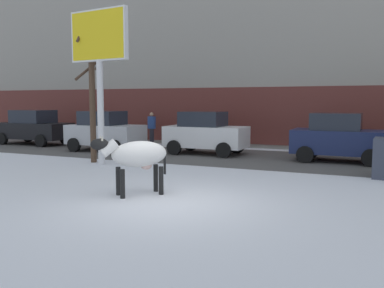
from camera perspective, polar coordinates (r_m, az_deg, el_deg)
The scene contains 11 objects.
ground_plane at distance 9.61m, azimuth -3.02°, elevation -8.03°, with size 120.00×120.00×0.00m, color white.
road_strip at distance 17.04m, azimuth 9.34°, elevation -1.97°, with size 60.00×5.60×0.01m, color #514F4C.
building_facade at distance 23.74m, azimuth 13.84°, elevation 15.84°, with size 44.00×6.10×13.00m.
cow_holstein at distance 10.29m, azimuth -7.55°, elevation -1.48°, with size 1.56×1.70×1.54m.
billboard at distance 15.62m, azimuth -12.64°, elevation 13.11°, with size 2.53×0.48×5.56m.
car_black_sedan at distance 23.91m, azimuth -20.90°, elevation 2.13°, with size 4.22×2.02×1.84m.
car_silver_hatchback at distance 19.72m, azimuth -11.87°, elevation 1.73°, with size 3.52×1.96×1.86m.
car_white_hatchback at distance 18.20m, azimuth 1.85°, elevation 1.52°, with size 3.52×1.96×1.86m.
car_navy_hatchback at distance 16.81m, azimuth 19.48°, elevation 0.83°, with size 3.52×1.96×1.86m.
pedestrian_near_billboard at distance 21.91m, azimuth -5.55°, elevation 2.11°, with size 0.36×0.24×1.73m.
bare_tree_left_lot at distance 16.13m, azimuth -13.53°, elevation 7.71°, with size 1.24×1.14×5.37m.
Camera 1 is at (4.25, -8.31, 2.31)m, focal length 38.89 mm.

